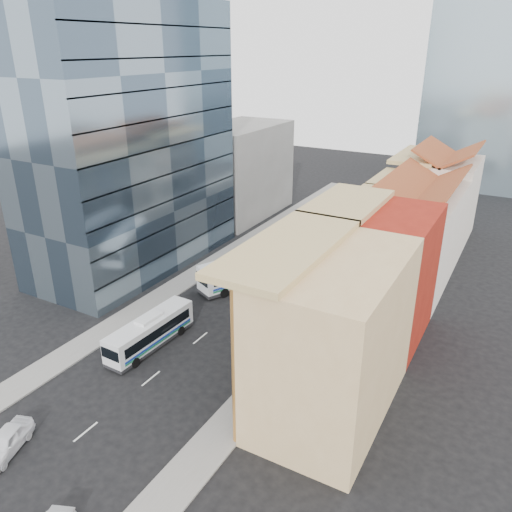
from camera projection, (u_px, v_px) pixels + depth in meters
The scene contains 14 objects.
ground at pixel (143, 385), 39.98m from camera, with size 200.00×200.00×0.00m, color black.
sidewalk_right at pixel (340, 297), 53.80m from camera, with size 3.00×90.00×0.15m, color slate.
sidewalk_left at pixel (209, 266), 61.45m from camera, with size 3.00×90.00×0.15m, color slate.
shophouse_tan at pixel (334, 338), 35.36m from camera, with size 8.00×14.00×12.00m, color tan.
shophouse_red at pixel (382, 275), 45.00m from camera, with size 8.00×10.00×12.00m, color maroon.
shophouse_cream_near at pixel (407, 250), 53.03m from camera, with size 8.00×9.00×10.00m, color silver.
shophouse_cream_mid at pixel (425, 226), 60.26m from camera, with size 8.00×9.00×10.00m, color silver.
shophouse_cream_far at pixel (442, 200), 68.50m from camera, with size 8.00×12.00×11.00m, color silver.
office_tower at pixel (128, 141), 57.04m from camera, with size 12.00×26.00×30.00m, color #374757.
office_block_far at pixel (240, 171), 78.19m from camera, with size 10.00×18.00×14.00m, color gray.
bus_left_near at pixel (150, 331), 44.61m from camera, with size 2.24×9.57×3.07m, color silver, non-canonical shape.
bus_left_far at pixel (246, 270), 56.14m from camera, with size 2.66×11.37×3.65m, color silver, non-canonical shape.
bus_right at pixel (308, 276), 54.60m from camera, with size 2.64×11.25×3.61m, color silver, non-canonical shape.
sedan_left at pixel (5, 442), 33.17m from camera, with size 1.85×4.57×1.55m, color white.
Camera 1 is at (23.94, -24.15, 25.14)m, focal length 35.00 mm.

